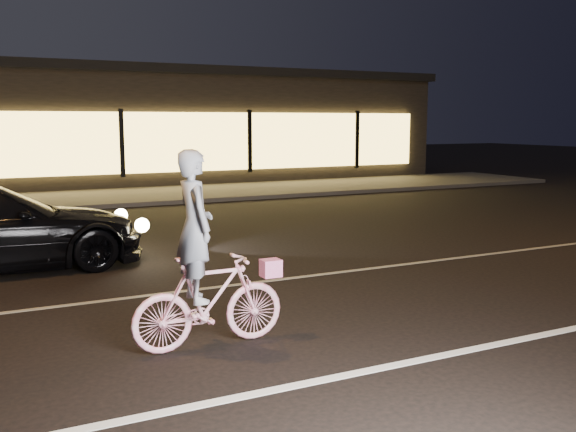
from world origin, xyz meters
TOP-DOWN VIEW (x-y plane):
  - ground at (0.00, 0.00)m, footprint 90.00×90.00m
  - lane_stripe_near at (0.00, -1.50)m, footprint 60.00×0.12m
  - lane_stripe_far at (0.00, 2.00)m, footprint 60.00×0.10m
  - sidewalk at (0.00, 13.00)m, footprint 30.00×4.00m
  - storefront at (0.00, 18.97)m, footprint 25.40×8.42m
  - cyclist at (-2.41, -0.22)m, footprint 1.62×0.56m

SIDE VIEW (x-z plane):
  - ground at x=0.00m, z-range 0.00..0.00m
  - lane_stripe_near at x=0.00m, z-range 0.00..0.01m
  - lane_stripe_far at x=0.00m, z-range 0.00..0.01m
  - sidewalk at x=0.00m, z-range 0.00..0.12m
  - cyclist at x=-2.41m, z-range -0.29..1.74m
  - storefront at x=0.00m, z-range 0.05..4.25m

